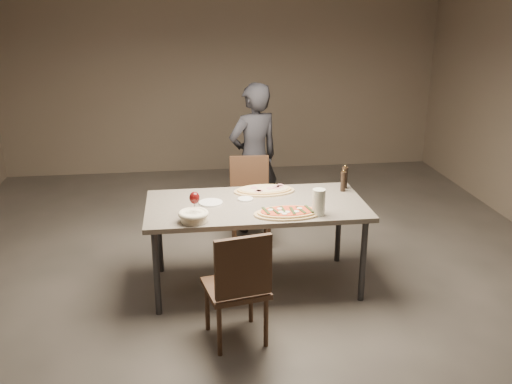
{
  "coord_description": "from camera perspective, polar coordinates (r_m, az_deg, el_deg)",
  "views": [
    {
      "loc": [
        -0.58,
        -4.36,
        2.38
      ],
      "look_at": [
        0.0,
        0.0,
        0.85
      ],
      "focal_mm": 40.0,
      "sensor_mm": 36.0,
      "label": 1
    }
  ],
  "objects": [
    {
      "name": "room",
      "position": [
        4.51,
        0.0,
        6.62
      ],
      "size": [
        7.0,
        7.0,
        7.0
      ],
      "color": "#5C564F",
      "rests_on": "ground"
    },
    {
      "name": "side_plate",
      "position": [
        4.71,
        -4.54,
        -1.07
      ],
      "size": [
        0.2,
        0.2,
        0.01
      ],
      "rotation": [
        0.0,
        0.0,
        0.11
      ],
      "color": "white",
      "rests_on": "dining_table"
    },
    {
      "name": "ham_pizza",
      "position": [
        4.96,
        0.85,
        0.19
      ],
      "size": [
        0.53,
        0.29,
        0.04
      ],
      "rotation": [
        0.0,
        0.0,
        -0.18
      ],
      "color": "tan",
      "rests_on": "dining_table"
    },
    {
      "name": "zucchini_pizza",
      "position": [
        4.46,
        3.18,
        -2.06
      ],
      "size": [
        0.53,
        0.3,
        0.05
      ],
      "rotation": [
        0.0,
        0.0,
        0.24
      ],
      "color": "tan",
      "rests_on": "dining_table"
    },
    {
      "name": "pepper_mill_left",
      "position": [
        5.1,
        8.86,
        1.46
      ],
      "size": [
        0.05,
        0.05,
        0.21
      ],
      "rotation": [
        0.0,
        0.0,
        -0.35
      ],
      "color": "black",
      "rests_on": "dining_table"
    },
    {
      "name": "diner",
      "position": [
        5.88,
        -0.21,
        3.39
      ],
      "size": [
        0.67,
        0.57,
        1.56
      ],
      "primitive_type": "imported",
      "rotation": [
        0.0,
        0.0,
        3.56
      ],
      "color": "black",
      "rests_on": "ground"
    },
    {
      "name": "oil_dish",
      "position": [
        4.77,
        -1.05,
        -0.71
      ],
      "size": [
        0.13,
        0.13,
        0.01
      ],
      "rotation": [
        0.0,
        0.0,
        -0.2
      ],
      "color": "white",
      "rests_on": "dining_table"
    },
    {
      "name": "bread_basket",
      "position": [
        4.33,
        -6.26,
        -2.36
      ],
      "size": [
        0.23,
        0.23,
        0.08
      ],
      "rotation": [
        0.0,
        0.0,
        0.26
      ],
      "color": "beige",
      "rests_on": "dining_table"
    },
    {
      "name": "carafe",
      "position": [
        4.44,
        6.29,
        -1.02
      ],
      "size": [
        0.1,
        0.1,
        0.21
      ],
      "rotation": [
        0.0,
        0.0,
        0.05
      ],
      "color": "silver",
      "rests_on": "dining_table"
    },
    {
      "name": "chair_far",
      "position": [
        5.69,
        -0.6,
        -0.33
      ],
      "size": [
        0.43,
        0.43,
        0.86
      ],
      "rotation": [
        0.0,
        0.0,
        3.1
      ],
      "color": "#412A1B",
      "rests_on": "ground"
    },
    {
      "name": "dining_table",
      "position": [
        4.71,
        0.0,
        -1.8
      ],
      "size": [
        1.8,
        0.9,
        0.75
      ],
      "color": "slate",
      "rests_on": "ground"
    },
    {
      "name": "pepper_mill_right",
      "position": [
        5.02,
        8.71,
        1.08
      ],
      "size": [
        0.05,
        0.05,
        0.19
      ],
      "rotation": [
        0.0,
        0.0,
        0.2
      ],
      "color": "black",
      "rests_on": "dining_table"
    },
    {
      "name": "chair_near",
      "position": [
        3.99,
        -1.72,
        -9.04
      ],
      "size": [
        0.49,
        0.49,
        0.88
      ],
      "rotation": [
        0.0,
        0.0,
        0.2
      ],
      "color": "#412A1B",
      "rests_on": "ground"
    },
    {
      "name": "wine_glass",
      "position": [
        4.45,
        -6.17,
        -0.67
      ],
      "size": [
        0.08,
        0.08,
        0.18
      ],
      "rotation": [
        0.0,
        0.0,
        -0.43
      ],
      "color": "silver",
      "rests_on": "dining_table"
    }
  ]
}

